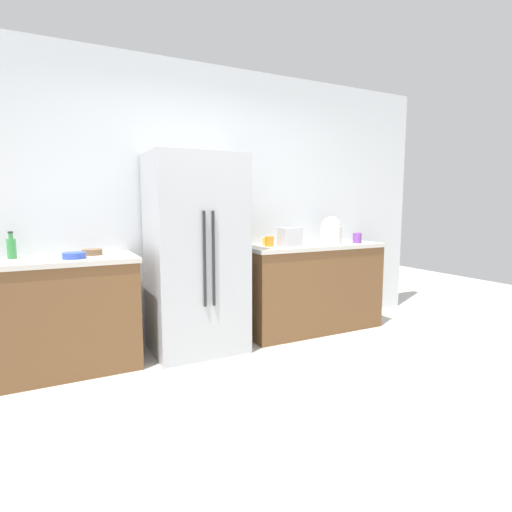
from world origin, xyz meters
TOP-DOWN VIEW (x-y plane):
  - ground_plane at (0.00, 0.00)m, footprint 11.17×11.17m
  - kitchen_back_panel at (0.00, 1.86)m, footprint 5.58×0.10m
  - counter_left at (-1.34, 1.52)m, footprint 1.32×0.60m
  - counter_right at (1.17, 1.52)m, footprint 1.54×0.60m
  - refrigerator at (-0.14, 1.48)m, footprint 0.82×0.66m
  - toaster at (0.84, 1.44)m, footprint 0.21×0.17m
  - rice_cooker at (1.41, 1.51)m, footprint 0.23×0.23m
  - bottle_a at (-1.60, 1.65)m, footprint 0.07×0.07m
  - cup_a at (0.65, 1.53)m, footprint 0.09×0.09m
  - cup_b at (0.70, 1.67)m, footprint 0.08×0.08m
  - cup_c at (1.69, 1.41)m, footprint 0.10×0.10m
  - bowl_a at (-1.16, 1.43)m, footprint 0.17×0.17m
  - bowl_b at (-1.01, 1.61)m, footprint 0.16×0.16m

SIDE VIEW (x-z plane):
  - ground_plane at x=0.00m, z-range 0.00..0.00m
  - counter_right at x=1.17m, z-range 0.00..0.93m
  - counter_left at x=-1.34m, z-range 0.00..0.93m
  - refrigerator at x=-0.14m, z-range 0.00..1.80m
  - bowl_a at x=-1.16m, z-range 0.93..0.98m
  - bowl_b at x=-1.01m, z-range 0.93..0.98m
  - cup_b at x=0.70m, z-range 0.93..1.01m
  - cup_a at x=0.65m, z-range 0.93..1.03m
  - cup_c at x=1.69m, z-range 0.93..1.04m
  - bottle_a at x=-1.60m, z-range 0.91..1.13m
  - toaster at x=0.84m, z-range 0.93..1.12m
  - rice_cooker at x=1.41m, z-range 0.92..1.22m
  - kitchen_back_panel at x=0.00m, z-range 0.00..2.70m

